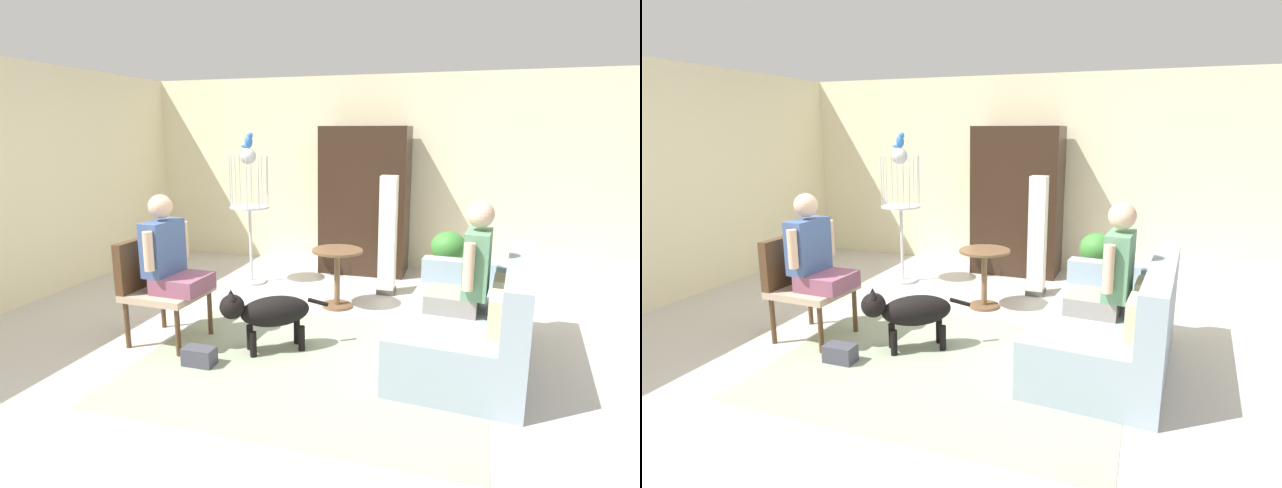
{
  "view_description": "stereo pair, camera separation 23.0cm",
  "coord_description": "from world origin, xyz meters",
  "views": [
    {
      "loc": [
        1.34,
        -3.77,
        1.8
      ],
      "look_at": [
        0.14,
        0.15,
        0.89
      ],
      "focal_mm": 28.45,
      "sensor_mm": 36.0,
      "label": 1
    },
    {
      "loc": [
        1.56,
        -3.69,
        1.8
      ],
      "look_at": [
        0.14,
        0.15,
        0.89
      ],
      "focal_mm": 28.45,
      "sensor_mm": 36.0,
      "label": 2
    }
  ],
  "objects": [
    {
      "name": "potted_plant",
      "position": [
        1.11,
        1.51,
        0.44
      ],
      "size": [
        0.36,
        0.36,
        0.8
      ],
      "color": "beige",
      "rests_on": "ground"
    },
    {
      "name": "dog",
      "position": [
        -0.23,
        -0.11,
        0.35
      ],
      "size": [
        0.78,
        0.58,
        0.55
      ],
      "color": "black",
      "rests_on": "ground"
    },
    {
      "name": "round_end_table",
      "position": [
        0.02,
        1.12,
        0.41
      ],
      "size": [
        0.53,
        0.53,
        0.62
      ],
      "color": "brown",
      "rests_on": "ground"
    },
    {
      "name": "parrot",
      "position": [
        -1.19,
        1.68,
        1.7
      ],
      "size": [
        0.17,
        0.1,
        0.18
      ],
      "color": "blue",
      "rests_on": "bird_cage_stand"
    },
    {
      "name": "armchair",
      "position": [
        -1.26,
        -0.16,
        0.54
      ],
      "size": [
        0.63,
        0.61,
        0.9
      ],
      "color": "#4C331E",
      "rests_on": "ground"
    },
    {
      "name": "person_on_armchair",
      "position": [
        -1.1,
        -0.16,
        0.78
      ],
      "size": [
        0.49,
        0.56,
        0.82
      ],
      "color": "#834962"
    },
    {
      "name": "area_rug",
      "position": [
        0.18,
        -0.27,
        0.0
      ],
      "size": [
        2.68,
        2.12,
        0.01
      ],
      "primitive_type": "cube",
      "color": "gray",
      "rests_on": "ground"
    },
    {
      "name": "bird_cage_stand",
      "position": [
        -1.21,
        1.68,
        0.94
      ],
      "size": [
        0.47,
        0.47,
        1.62
      ],
      "color": "silver",
      "rests_on": "ground"
    },
    {
      "name": "armoire_cabinet",
      "position": [
        -0.01,
        2.59,
        0.94
      ],
      "size": [
        1.1,
        0.56,
        1.87
      ],
      "primitive_type": "cube",
      "color": "black",
      "rests_on": "ground"
    },
    {
      "name": "back_wall",
      "position": [
        0.0,
        3.0,
        1.26
      ],
      "size": [
        6.92,
        0.12,
        2.52
      ],
      "primitive_type": "cube",
      "color": "beige",
      "rests_on": "ground"
    },
    {
      "name": "ground_plane",
      "position": [
        0.0,
        0.0,
        0.0
      ],
      "size": [
        7.58,
        7.58,
        0.0
      ],
      "primitive_type": "plane",
      "color": "beige"
    },
    {
      "name": "couch",
      "position": [
        1.39,
        0.2,
        0.3
      ],
      "size": [
        1.07,
        1.72,
        0.86
      ],
      "color": "#8EA0AD",
      "rests_on": "ground"
    },
    {
      "name": "handbag",
      "position": [
        -0.65,
        -0.51,
        0.07
      ],
      "size": [
        0.25,
        0.15,
        0.15
      ],
      "primitive_type": "cube",
      "color": "#3F3F4C",
      "rests_on": "ground"
    },
    {
      "name": "left_wall",
      "position": [
        -3.22,
        0.3,
        1.26
      ],
      "size": [
        0.12,
        6.48,
        2.52
      ],
      "primitive_type": "cube",
      "color": "beige",
      "rests_on": "ground"
    },
    {
      "name": "person_on_couch",
      "position": [
        1.34,
        0.18,
        0.77
      ],
      "size": [
        0.49,
        0.57,
        0.87
      ],
      "color": "gray"
    },
    {
      "name": "column_lamp",
      "position": [
        0.44,
        1.74,
        0.66
      ],
      "size": [
        0.2,
        0.2,
        1.33
      ],
      "color": "#4C4742",
      "rests_on": "ground"
    }
  ]
}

